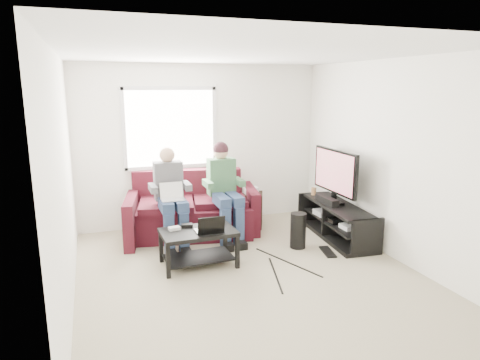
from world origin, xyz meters
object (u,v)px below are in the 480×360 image
sofa (193,212)px  coffee_table (198,240)px  subwoofer (298,230)px  tv_stand (336,223)px  end_table (251,209)px  tv (335,173)px

sofa → coffee_table: size_ratio=2.32×
coffee_table → subwoofer: subwoofer is taller
coffee_table → tv_stand: 2.23m
coffee_table → end_table: size_ratio=1.44×
sofa → tv: 2.24m
end_table → sofa: bearing=-179.0°
coffee_table → tv: tv is taller
sofa → tv_stand: bearing=-24.7°
tv_stand → end_table: bearing=137.8°
coffee_table → end_table: (1.18, 1.23, -0.05)m
sofa → end_table: sofa is taller
coffee_table → sofa: bearing=80.0°
end_table → tv_stand: bearing=-42.2°
coffee_table → tv_stand: size_ratio=0.59×
tv → subwoofer: 1.06m
coffee_table → end_table: end_table is taller
tv → subwoofer: bearing=-159.7°
sofa → tv_stand: size_ratio=1.36×
tv_stand → end_table: end_table is taller
sofa → coffee_table: sofa is taller
coffee_table → tv: (2.21, 0.40, 0.64)m
sofa → tv: (1.99, -0.82, 0.64)m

